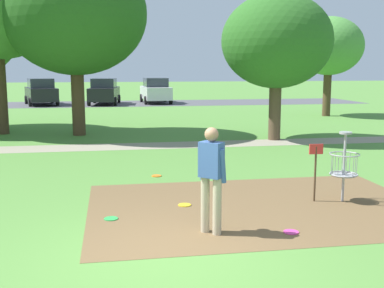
{
  "coord_description": "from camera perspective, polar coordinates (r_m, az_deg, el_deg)",
  "views": [
    {
      "loc": [
        -0.68,
        -6.3,
        2.63
      ],
      "look_at": [
        1.02,
        3.67,
        1.0
      ],
      "focal_mm": 44.73,
      "sensor_mm": 36.0,
      "label": 1
    }
  ],
  "objects": [
    {
      "name": "dirt_tee_pad",
      "position": [
        9.27,
        7.88,
        -7.38
      ],
      "size": [
        6.39,
        4.34,
        0.01
      ],
      "primitive_type": "cube",
      "color": "brown",
      "rests_on": "ground"
    },
    {
      "name": "frisbee_far_left",
      "position": [
        8.57,
        -9.63,
        -8.77
      ],
      "size": [
        0.25,
        0.25,
        0.02
      ],
      "primitive_type": "cylinder",
      "color": "green",
      "rests_on": "ground"
    },
    {
      "name": "frisbee_by_tee",
      "position": [
        11.7,
        -4.25,
        -3.81
      ],
      "size": [
        0.24,
        0.24,
        0.02
      ],
      "primitive_type": "cylinder",
      "color": "orange",
      "rests_on": "ground"
    },
    {
      "name": "disc_golf_basket",
      "position": [
        9.81,
        17.34,
        -2.29
      ],
      "size": [
        0.98,
        0.58,
        1.39
      ],
      "color": "#9E9EA3",
      "rests_on": "ground"
    },
    {
      "name": "frisbee_near_basket",
      "position": [
        7.97,
        11.73,
        -10.24
      ],
      "size": [
        0.24,
        0.24,
        0.02
      ],
      "primitive_type": "cylinder",
      "color": "#E53D99",
      "rests_on": "ground"
    },
    {
      "name": "frisbee_far_right",
      "position": [
        9.26,
        -0.89,
        -7.29
      ],
      "size": [
        0.25,
        0.25,
        0.02
      ],
      "primitive_type": "cylinder",
      "color": "gold",
      "rests_on": "ground"
    },
    {
      "name": "parked_car_leftmost",
      "position": [
        35.3,
        -17.56,
        5.97
      ],
      "size": [
        2.8,
        4.52,
        1.84
      ],
      "color": "black",
      "rests_on": "ground"
    },
    {
      "name": "parked_car_center_left",
      "position": [
        34.67,
        -10.42,
        6.2
      ],
      "size": [
        2.34,
        4.38,
        1.84
      ],
      "color": "black",
      "rests_on": "ground"
    },
    {
      "name": "parking_lot_strip",
      "position": [
        35.25,
        -8.61,
        4.79
      ],
      "size": [
        36.0,
        6.0,
        0.01
      ],
      "primitive_type": "cube",
      "color": "#4C4C51",
      "rests_on": "ground"
    },
    {
      "name": "tree_far_left",
      "position": [
        19.13,
        -13.8,
        14.84
      ],
      "size": [
        5.43,
        5.43,
        6.93
      ],
      "color": "#4C3823",
      "rests_on": "ground"
    },
    {
      "name": "tree_mid_left",
      "position": [
        26.93,
        16.02,
        11.11
      ],
      "size": [
        3.62,
        3.62,
        5.27
      ],
      "color": "#4C3823",
      "rests_on": "ground"
    },
    {
      "name": "gravel_path",
      "position": [
        16.16,
        -7.17,
        -0.27
      ],
      "size": [
        40.0,
        1.38,
        0.0
      ],
      "primitive_type": "cube",
      "color": "gray",
      "rests_on": "ground"
    },
    {
      "name": "player_waiting_left",
      "position": [
        7.53,
        2.33,
        -3.61
      ],
      "size": [
        0.46,
        0.45,
        1.71
      ],
      "color": "tan",
      "rests_on": "ground"
    },
    {
      "name": "parked_car_center_right",
      "position": [
        35.44,
        -4.37,
        6.38
      ],
      "size": [
        2.15,
        4.29,
        1.84
      ],
      "color": "silver",
      "rests_on": "ground"
    },
    {
      "name": "ground_plane",
      "position": [
        6.86,
        -3.34,
        -13.42
      ],
      "size": [
        160.0,
        160.0,
        0.0
      ],
      "primitive_type": "plane",
      "color": "#518438"
    },
    {
      "name": "tree_mid_right",
      "position": [
        17.6,
        10.07,
        11.95
      ],
      "size": [
        3.94,
        3.94,
        5.22
      ],
      "color": "brown",
      "rests_on": "ground"
    }
  ]
}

